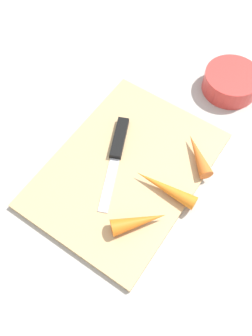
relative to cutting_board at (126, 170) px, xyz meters
The scene contains 7 objects.
ground_plane 0.01m from the cutting_board, ahead, with size 1.40×1.40×0.00m, color #ADA8A0.
cutting_board is the anchor object (origin of this frame).
knife 0.05m from the cutting_board, 128.94° to the right, with size 0.19×0.10×0.01m.
carrot_medium 0.12m from the cutting_board, 45.41° to the left, with size 0.03×0.03×0.10m, color orange.
carrot_longest 0.09m from the cutting_board, 89.71° to the left, with size 0.03×0.03×0.12m, color orange.
carrot_shortest 0.14m from the cutting_board, 133.17° to the left, with size 0.03×0.03×0.09m, color orange.
small_bowl 0.30m from the cutting_board, 166.73° to the left, with size 0.12×0.12×0.04m, color red.
Camera 1 is at (0.27, 0.18, 0.60)m, focal length 38.48 mm.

